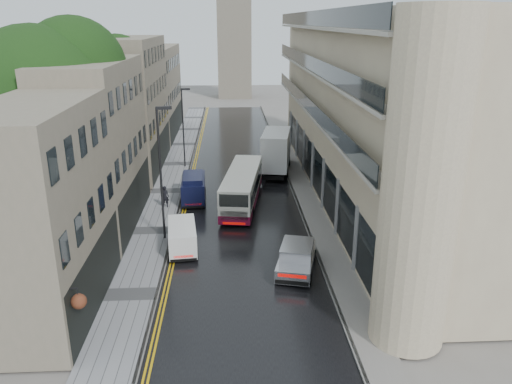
{
  "coord_description": "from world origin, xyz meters",
  "views": [
    {
      "loc": [
        -0.65,
        -12.07,
        13.51
      ],
      "look_at": [
        0.98,
        18.0,
        3.14
      ],
      "focal_mm": 35.0,
      "sensor_mm": 36.0,
      "label": 1
    }
  ],
  "objects_px": {
    "tree_near": "(44,129)",
    "cream_bus": "(224,199)",
    "tree_far": "(99,107)",
    "white_lorry": "(263,156)",
    "lamp_post_near": "(161,175)",
    "navy_van": "(182,194)",
    "pedestrian": "(165,197)",
    "silver_hatchback": "(278,268)",
    "white_van": "(170,247)",
    "lamp_post_far": "(183,128)"
  },
  "relations": [
    {
      "from": "tree_near",
      "to": "silver_hatchback",
      "type": "xyz_separation_m",
      "value": [
        14.32,
        -8.02,
        -6.12
      ]
    },
    {
      "from": "tree_far",
      "to": "navy_van",
      "type": "xyz_separation_m",
      "value": [
        7.9,
        -9.28,
        -5.09
      ]
    },
    {
      "from": "navy_van",
      "to": "lamp_post_far",
      "type": "distance_m",
      "value": 11.51
    },
    {
      "from": "tree_far",
      "to": "navy_van",
      "type": "bearing_deg",
      "value": -49.61
    },
    {
      "from": "tree_near",
      "to": "white_van",
      "type": "relative_size",
      "value": 3.64
    },
    {
      "from": "navy_van",
      "to": "tree_near",
      "type": "bearing_deg",
      "value": -157.93
    },
    {
      "from": "silver_hatchback",
      "to": "white_van",
      "type": "bearing_deg",
      "value": 169.09
    },
    {
      "from": "lamp_post_far",
      "to": "lamp_post_near",
      "type": "bearing_deg",
      "value": -98.33
    },
    {
      "from": "cream_bus",
      "to": "silver_hatchback",
      "type": "distance_m",
      "value": 10.18
    },
    {
      "from": "tree_far",
      "to": "pedestrian",
      "type": "xyz_separation_m",
      "value": [
        6.6,
        -9.35,
        -5.28
      ]
    },
    {
      "from": "navy_van",
      "to": "lamp_post_near",
      "type": "relative_size",
      "value": 0.52
    },
    {
      "from": "tree_near",
      "to": "cream_bus",
      "type": "height_order",
      "value": "tree_near"
    },
    {
      "from": "cream_bus",
      "to": "white_van",
      "type": "bearing_deg",
      "value": -105.98
    },
    {
      "from": "navy_van",
      "to": "pedestrian",
      "type": "height_order",
      "value": "navy_van"
    },
    {
      "from": "white_van",
      "to": "navy_van",
      "type": "height_order",
      "value": "navy_van"
    },
    {
      "from": "lamp_post_far",
      "to": "navy_van",
      "type": "bearing_deg",
      "value": -94.76
    },
    {
      "from": "cream_bus",
      "to": "white_van",
      "type": "distance_m",
      "value": 7.58
    },
    {
      "from": "silver_hatchback",
      "to": "cream_bus",
      "type": "bearing_deg",
      "value": 120.98
    },
    {
      "from": "lamp_post_near",
      "to": "lamp_post_far",
      "type": "bearing_deg",
      "value": 80.69
    },
    {
      "from": "silver_hatchback",
      "to": "white_van",
      "type": "distance_m",
      "value": 6.71
    },
    {
      "from": "white_lorry",
      "to": "tree_near",
      "type": "bearing_deg",
      "value": -133.79
    },
    {
      "from": "tree_far",
      "to": "lamp_post_near",
      "type": "relative_size",
      "value": 1.47
    },
    {
      "from": "navy_van",
      "to": "lamp_post_near",
      "type": "bearing_deg",
      "value": -99.0
    },
    {
      "from": "tree_far",
      "to": "white_lorry",
      "type": "relative_size",
      "value": 1.62
    },
    {
      "from": "cream_bus",
      "to": "pedestrian",
      "type": "relative_size",
      "value": 5.84
    },
    {
      "from": "pedestrian",
      "to": "lamp_post_near",
      "type": "xyz_separation_m",
      "value": [
        0.62,
        -5.73,
        3.42
      ]
    },
    {
      "from": "tree_far",
      "to": "lamp_post_far",
      "type": "distance_m",
      "value": 7.79
    },
    {
      "from": "tree_near",
      "to": "silver_hatchback",
      "type": "height_order",
      "value": "tree_near"
    },
    {
      "from": "tree_near",
      "to": "navy_van",
      "type": "distance_m",
      "value": 10.71
    },
    {
      "from": "tree_near",
      "to": "tree_far",
      "type": "xyz_separation_m",
      "value": [
        0.3,
        13.0,
        -0.72
      ]
    },
    {
      "from": "white_lorry",
      "to": "pedestrian",
      "type": "bearing_deg",
      "value": -127.52
    },
    {
      "from": "tree_near",
      "to": "lamp_post_far",
      "type": "distance_m",
      "value": 16.94
    },
    {
      "from": "tree_near",
      "to": "lamp_post_far",
      "type": "xyz_separation_m",
      "value": [
        7.47,
        14.88,
        -3.11
      ]
    },
    {
      "from": "silver_hatchback",
      "to": "tree_near",
      "type": "bearing_deg",
      "value": 164.74
    },
    {
      "from": "white_lorry",
      "to": "lamp_post_near",
      "type": "relative_size",
      "value": 0.9
    },
    {
      "from": "tree_far",
      "to": "lamp_post_far",
      "type": "height_order",
      "value": "tree_far"
    },
    {
      "from": "tree_near",
      "to": "tree_far",
      "type": "bearing_deg",
      "value": 88.68
    },
    {
      "from": "white_lorry",
      "to": "navy_van",
      "type": "height_order",
      "value": "white_lorry"
    },
    {
      "from": "silver_hatchback",
      "to": "lamp_post_near",
      "type": "bearing_deg",
      "value": 152.86
    },
    {
      "from": "pedestrian",
      "to": "lamp_post_near",
      "type": "distance_m",
      "value": 6.7
    },
    {
      "from": "white_van",
      "to": "tree_far",
      "type": "bearing_deg",
      "value": 107.22
    },
    {
      "from": "tree_far",
      "to": "white_van",
      "type": "xyz_separation_m",
      "value": [
        7.93,
        -18.19,
        -5.35
      ]
    },
    {
      "from": "silver_hatchback",
      "to": "tree_far",
      "type": "bearing_deg",
      "value": 137.69
    },
    {
      "from": "silver_hatchback",
      "to": "pedestrian",
      "type": "height_order",
      "value": "pedestrian"
    },
    {
      "from": "tree_far",
      "to": "lamp_post_near",
      "type": "height_order",
      "value": "tree_far"
    },
    {
      "from": "tree_near",
      "to": "cream_bus",
      "type": "distance_m",
      "value": 12.77
    },
    {
      "from": "white_van",
      "to": "pedestrian",
      "type": "height_order",
      "value": "pedestrian"
    },
    {
      "from": "tree_near",
      "to": "lamp_post_far",
      "type": "relative_size",
      "value": 1.87
    },
    {
      "from": "cream_bus",
      "to": "white_lorry",
      "type": "xyz_separation_m",
      "value": [
        3.48,
        9.31,
        0.69
      ]
    },
    {
      "from": "white_lorry",
      "to": "lamp_post_near",
      "type": "height_order",
      "value": "lamp_post_near"
    }
  ]
}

